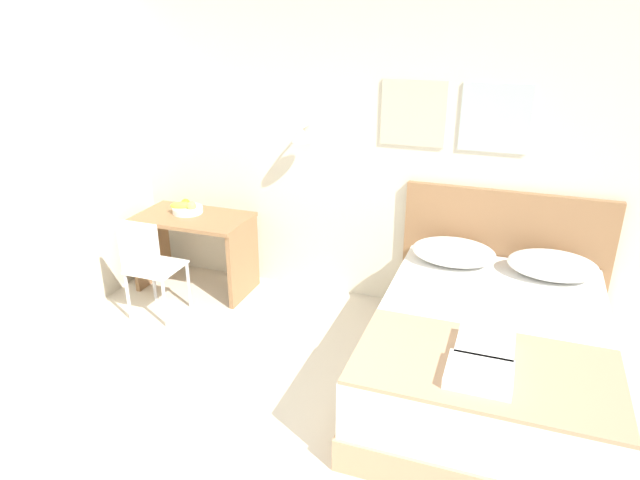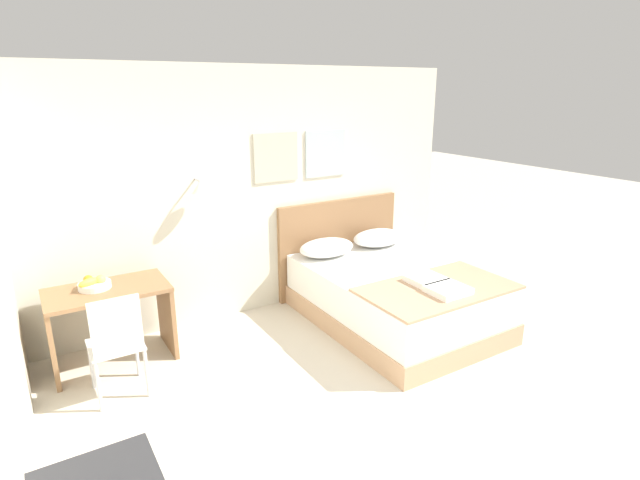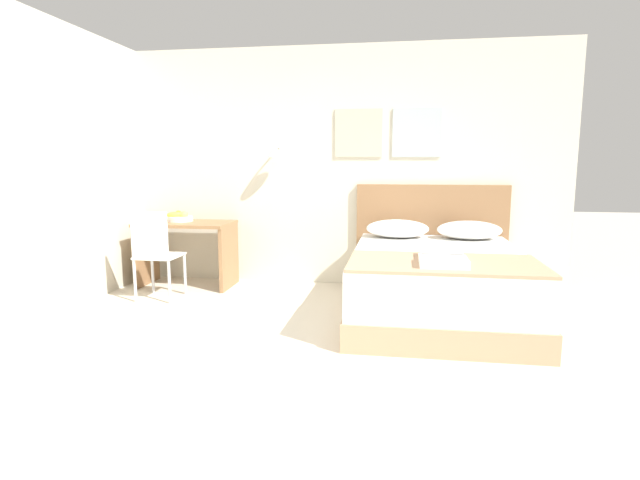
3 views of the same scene
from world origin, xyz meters
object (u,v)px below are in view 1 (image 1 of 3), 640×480
Objects in this scene: headboard at (502,258)px; throw_blanket at (485,367)px; pillow_left at (453,252)px; folded_towel_mid_bed at (479,374)px; pillow_right at (552,265)px; desk_chair at (148,262)px; desk at (195,239)px; fruit_bowl at (187,208)px; folded_towel_near_foot at (485,346)px; bed at (487,356)px.

throw_blanket is at bearing -90.00° from headboard.
folded_towel_mid_bed is at bearing -77.32° from pillow_left.
pillow_right is (0.37, -0.30, 0.12)m from headboard.
desk_chair reaches higher than pillow_right.
fruit_bowl reaches higher than desk.
headboard is at bearing 89.33° from folded_towel_mid_bed.
folded_towel_near_foot is (-0.01, 0.15, 0.04)m from throw_blanket.
desk_chair is (-2.76, -0.99, -0.04)m from headboard.
bed is 2.94m from fruit_bowl.
folded_towel_mid_bed is 2.86m from desk_chair.
throw_blanket is at bearing -75.19° from pillow_left.
pillow_left is 2.43m from fruit_bowl.
headboard is 1.69m from throw_blanket.
pillow_right reaches higher than desk.
folded_towel_near_foot is at bearing 88.69° from folded_towel_mid_bed.
folded_towel_mid_bed is at bearing -28.97° from fruit_bowl.
desk is (-2.70, 0.72, 0.20)m from bed.
pillow_right is at bearing 75.80° from folded_towel_mid_bed.
desk_chair is at bearing 178.16° from bed.
pillow_right is 3.16m from fruit_bowl.
desk_chair is (-2.74, 0.55, -0.12)m from folded_towel_near_foot.
bed is 3.21× the size of pillow_left.
folded_towel_mid_bed is at bearing -91.31° from folded_towel_near_foot.
fruit_bowl is at bearing 179.97° from pillow_right.
throw_blanket is at bearing -84.27° from folded_towel_near_foot.
desk reaches higher than bed.
pillow_left reaches higher than bed.
folded_towel_near_foot is 2.80m from desk_chair.
desk is 1.13× the size of desk_chair.
fruit_bowl is at bearing 93.00° from desk_chair.
desk_chair is (-2.76, 0.09, 0.23)m from bed.
desk is at bearing -178.66° from pillow_left.
throw_blanket is at bearing -26.42° from fruit_bowl.
folded_towel_mid_bed reaches higher than bed.
desk_chair is at bearing -160.26° from headboard.
pillow_right is at bearing 1.02° from desk.
pillow_right is 2.00× the size of folded_towel_near_foot.
folded_towel_mid_bed reaches higher than throw_blanket.
folded_towel_mid_bed is at bearing -98.32° from throw_blanket.
desk is at bearing -31.92° from fruit_bowl.
folded_towel_near_foot is (-0.38, -1.24, -0.04)m from pillow_right.
folded_towel_mid_bed is 3.17m from fruit_bowl.
bed is at bearing -115.24° from pillow_right.
bed is at bearing -14.97° from desk.
headboard is 1.11× the size of throw_blanket.
throw_blanket is 0.15m from folded_towel_near_foot.
headboard is 2.51× the size of pillow_left.
fruit_bowl is (-2.78, 1.24, 0.12)m from folded_towel_near_foot.
fruit_bowl is at bearing 153.58° from throw_blanket.
desk is at bearing 153.78° from throw_blanket.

